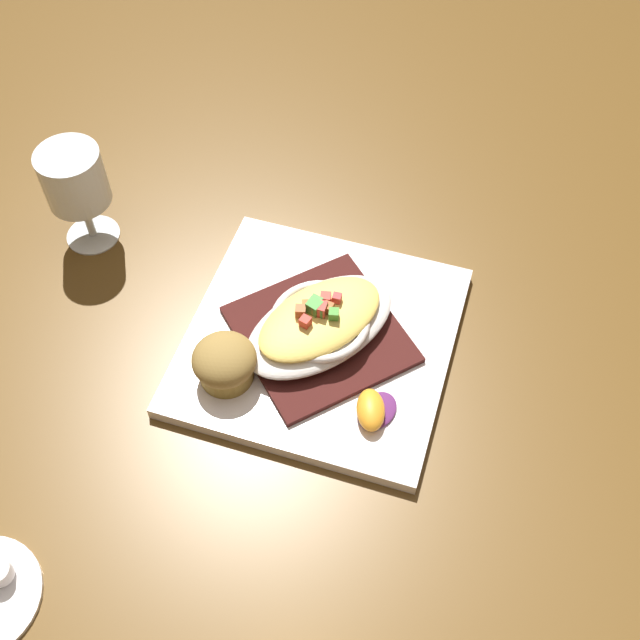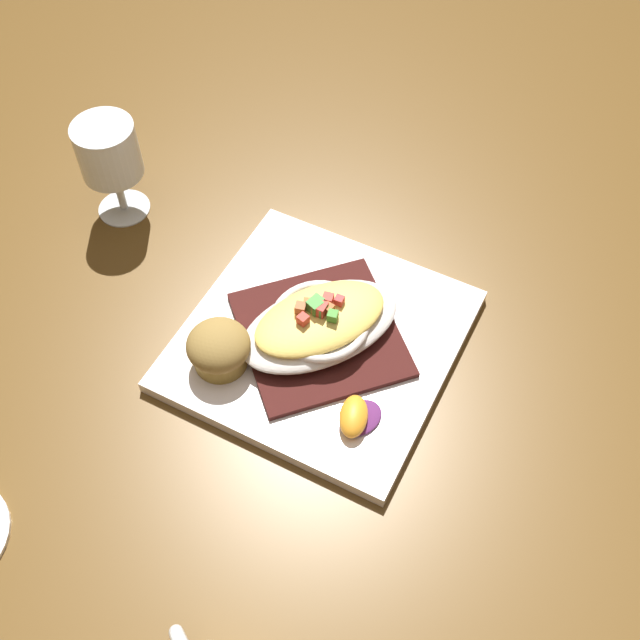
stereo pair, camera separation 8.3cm
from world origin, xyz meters
TOP-DOWN VIEW (x-y plane):
  - ground_plane at (0.00, 0.00)m, footprint 2.60×2.60m
  - square_plate at (0.00, 0.00)m, footprint 0.31×0.31m
  - folded_napkin at (0.00, 0.00)m, footprint 0.23×0.23m
  - gratin_dish at (0.00, -0.00)m, footprint 0.18×0.21m
  - muffin at (0.07, 0.08)m, footprint 0.07×0.07m
  - orange_garnish at (-0.09, 0.07)m, footprint 0.05×0.06m
  - stemmed_glass at (0.32, -0.04)m, footprint 0.07×0.07m

SIDE VIEW (x-z plane):
  - ground_plane at x=0.00m, z-range 0.00..0.00m
  - square_plate at x=0.00m, z-range 0.00..0.02m
  - folded_napkin at x=0.00m, z-range 0.02..0.02m
  - orange_garnish at x=-0.09m, z-range 0.01..0.04m
  - gratin_dish at x=0.00m, z-range 0.02..0.07m
  - muffin at x=0.07m, z-range 0.02..0.07m
  - stemmed_glass at x=0.32m, z-range 0.02..0.16m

